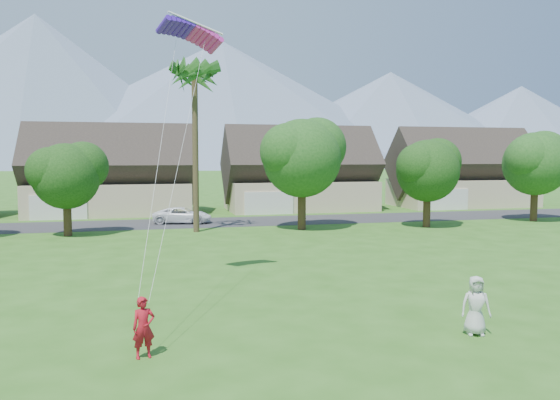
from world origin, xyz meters
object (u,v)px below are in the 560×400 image
object	(u,v)px
parked_car	(182,215)
parafoil_kite	(190,31)
kite_flyer	(144,328)
watcher	(476,305)

from	to	relation	value
parked_car	parafoil_kite	distance (m)	24.52
parked_car	parafoil_kite	bearing A→B (deg)	-170.74
kite_flyer	watcher	bearing A→B (deg)	-14.77
watcher	parafoil_kite	world-z (taller)	parafoil_kite
parafoil_kite	watcher	bearing A→B (deg)	-67.58
kite_flyer	watcher	distance (m)	10.18
parked_car	parafoil_kite	world-z (taller)	parafoil_kite
kite_flyer	watcher	xyz separation A→B (m)	(10.17, -0.38, 0.07)
watcher	kite_flyer	bearing A→B (deg)	-165.36
watcher	parafoil_kite	xyz separation A→B (m)	(-8.14, 8.86, 9.97)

